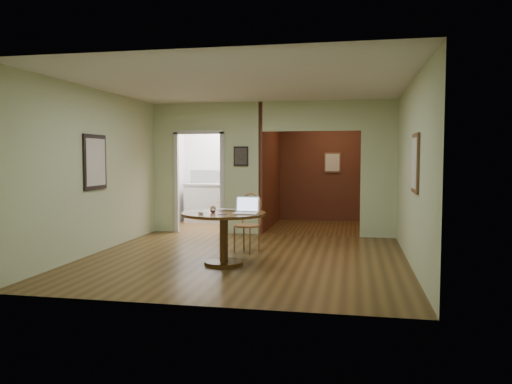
% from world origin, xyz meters
% --- Properties ---
extents(floor, '(5.00, 5.00, 0.00)m').
position_xyz_m(floor, '(0.00, 0.00, 0.00)').
color(floor, '#412C12').
rests_on(floor, ground).
extents(room_shell, '(5.20, 7.50, 5.00)m').
position_xyz_m(room_shell, '(-0.47, 3.10, 1.29)').
color(room_shell, silver).
rests_on(room_shell, ground).
extents(dining_table, '(1.24, 1.24, 0.77)m').
position_xyz_m(dining_table, '(-0.20, -0.44, 0.57)').
color(dining_table, '#5A3816').
rests_on(dining_table, ground).
extents(chair, '(0.53, 0.53, 0.99)m').
position_xyz_m(chair, '(-0.04, 0.60, 0.55)').
color(chair, '#985B36').
rests_on(chair, ground).
extents(open_laptop, '(0.35, 0.30, 0.24)m').
position_xyz_m(open_laptop, '(0.16, -0.53, 0.84)').
color(open_laptop, white).
rests_on(open_laptop, dining_table).
extents(closed_laptop, '(0.33, 0.21, 0.03)m').
position_xyz_m(closed_laptop, '(-0.20, -0.23, 0.79)').
color(closed_laptop, '#A5A6AA').
rests_on(closed_laptop, dining_table).
extents(mouse, '(0.12, 0.09, 0.04)m').
position_xyz_m(mouse, '(-0.44, -0.77, 0.79)').
color(mouse, white).
rests_on(mouse, dining_table).
extents(wine_glass, '(0.09, 0.09, 0.10)m').
position_xyz_m(wine_glass, '(-0.33, -0.54, 0.82)').
color(wine_glass, white).
rests_on(wine_glass, dining_table).
extents(pen, '(0.11, 0.10, 0.01)m').
position_xyz_m(pen, '(-0.15, -0.73, 0.78)').
color(pen, navy).
rests_on(pen, dining_table).
extents(kitchen_cabinet, '(2.06, 0.60, 0.94)m').
position_xyz_m(kitchen_cabinet, '(-1.35, 4.20, 0.47)').
color(kitchen_cabinet, silver).
rests_on(kitchen_cabinet, ground).
extents(grocery_bag, '(0.33, 0.31, 0.28)m').
position_xyz_m(grocery_bag, '(-1.14, 4.20, 1.08)').
color(grocery_bag, beige).
rests_on(grocery_bag, kitchen_cabinet).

